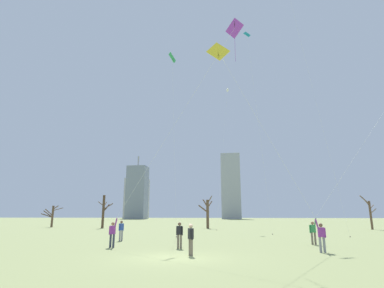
{
  "coord_description": "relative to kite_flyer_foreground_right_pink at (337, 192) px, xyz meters",
  "views": [
    {
      "loc": [
        3.12,
        -16.09,
        2.09
      ],
      "look_at": [
        0.0,
        6.0,
        7.21
      ],
      "focal_mm": 28.95,
      "sensor_mm": 36.0,
      "label": 1
    }
  ],
  "objects": [
    {
      "name": "kite_flyer_midfield_right_purple",
      "position": [
        -13.64,
        -4.34,
        0.57
      ],
      "size": [
        9.35,
        0.67,
        16.1
      ],
      "color": "#33384C",
      "rests_on": "ground"
    },
    {
      "name": "kite_flyer_foreground_left_yellow",
      "position": [
        -4.1,
        -5.62,
        0.09
      ],
      "size": [
        6.67,
        1.31,
        13.18
      ],
      "color": "gray",
      "rests_on": "ground"
    },
    {
      "name": "bare_tree_right_of_center",
      "position": [
        -12.09,
        25.64,
        -1.18
      ],
      "size": [
        2.42,
        2.47,
        5.03
      ],
      "color": "brown",
      "rests_on": "ground"
    },
    {
      "name": "bare_tree_rightmost",
      "position": [
        -28.54,
        23.57,
        -1.0
      ],
      "size": [
        2.01,
        1.89,
        5.18
      ],
      "color": "#4C3828",
      "rests_on": "ground"
    },
    {
      "name": "distant_kite_drifting_right_green",
      "position": [
        -13.4,
        3.47,
        12.81
      ],
      "size": [
        0.52,
        2.94,
        18.23
      ],
      "color": "green",
      "rests_on": "ground"
    },
    {
      "name": "bare_tree_center",
      "position": [
        11.88,
        24.88,
        -1.34
      ],
      "size": [
        2.69,
        3.25,
        4.9
      ],
      "color": "brown",
      "rests_on": "ground"
    },
    {
      "name": "skyline_slender_spire",
      "position": [
        -64.21,
        149.6,
        7.6
      ],
      "size": [
        11.86,
        11.27,
        26.95
      ],
      "color": "#B2B2B7",
      "rests_on": "ground"
    },
    {
      "name": "ground_plane",
      "position": [
        -10.57,
        -8.49,
        -3.73
      ],
      "size": [
        400.0,
        400.0,
        0.0
      ],
      "primitive_type": "plane",
      "color": "#848E56"
    },
    {
      "name": "skyline_short_annex",
      "position": [
        -9.91,
        134.07,
        12.59
      ],
      "size": [
        9.6,
        7.91,
        32.64
      ],
      "color": "#9EA3AD",
      "rests_on": "ground"
    },
    {
      "name": "bystander_strolling_midfield",
      "position": [
        -16.93,
        0.74,
        -2.82
      ],
      "size": [
        0.34,
        0.45,
        1.62
      ],
      "color": "gray",
      "rests_on": "ground"
    },
    {
      "name": "skyline_mid_tower_right",
      "position": [
        -57.58,
        129.57,
        9.61
      ],
      "size": [
        9.68,
        8.4,
        32.08
      ],
      "color": "gray",
      "rests_on": "ground"
    },
    {
      "name": "kite_flyer_foreground_right_pink",
      "position": [
        0.0,
        0.0,
        0.0
      ],
      "size": [
        10.0,
        2.85,
        13.88
      ],
      "color": "#726656",
      "rests_on": "ground"
    },
    {
      "name": "distant_kite_drifting_left_white",
      "position": [
        -8.64,
        23.12,
        15.04
      ],
      "size": [
        2.24,
        4.29,
        22.67
      ],
      "color": "white",
      "rests_on": "ground"
    },
    {
      "name": "bystander_far_off_by_trees",
      "position": [
        -11.13,
        -4.28,
        -2.82
      ],
      "size": [
        0.47,
        0.32,
        1.62
      ],
      "color": "#726656",
      "rests_on": "ground"
    },
    {
      "name": "distant_kite_high_overhead_teal",
      "position": [
        -5.37,
        8.96,
        16.69
      ],
      "size": [
        2.42,
        2.78,
        23.35
      ],
      "color": "teal",
      "rests_on": "ground"
    },
    {
      "name": "bystander_watching_nearby",
      "position": [
        -9.9,
        -7.74,
        -2.82
      ],
      "size": [
        0.35,
        0.45,
        1.62
      ],
      "color": "#726656",
      "rests_on": "ground"
    },
    {
      "name": "bare_tree_left_of_center",
      "position": [
        -39.08,
        26.22,
        -1.69
      ],
      "size": [
        3.06,
        2.19,
        3.64
      ],
      "color": "brown",
      "rests_on": "ground"
    }
  ]
}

